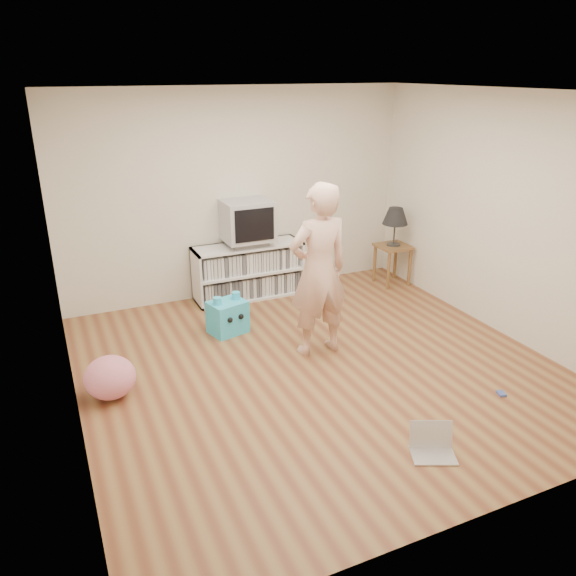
# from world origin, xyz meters

# --- Properties ---
(ground) EXTENTS (4.50, 4.50, 0.00)m
(ground) POSITION_xyz_m (0.00, 0.00, 0.00)
(ground) COLOR brown
(ground) RESTS_ON ground
(walls) EXTENTS (4.52, 4.52, 2.60)m
(walls) POSITION_xyz_m (0.00, 0.00, 1.30)
(walls) COLOR silver
(walls) RESTS_ON ground
(ceiling) EXTENTS (4.50, 4.50, 0.01)m
(ceiling) POSITION_xyz_m (0.00, 0.00, 2.60)
(ceiling) COLOR white
(ceiling) RESTS_ON walls
(media_unit) EXTENTS (1.40, 0.45, 0.70)m
(media_unit) POSITION_xyz_m (0.03, 2.04, 0.35)
(media_unit) COLOR white
(media_unit) RESTS_ON ground
(dvd_deck) EXTENTS (0.45, 0.35, 0.07)m
(dvd_deck) POSITION_xyz_m (0.03, 2.02, 0.73)
(dvd_deck) COLOR gray
(dvd_deck) RESTS_ON media_unit
(crt_tv) EXTENTS (0.60, 0.53, 0.50)m
(crt_tv) POSITION_xyz_m (0.03, 2.02, 1.02)
(crt_tv) COLOR #AAAAAF
(crt_tv) RESTS_ON dvd_deck
(side_table) EXTENTS (0.42, 0.42, 0.55)m
(side_table) POSITION_xyz_m (1.99, 1.65, 0.42)
(side_table) COLOR brown
(side_table) RESTS_ON ground
(table_lamp) EXTENTS (0.34, 0.34, 0.52)m
(table_lamp) POSITION_xyz_m (1.99, 1.65, 0.94)
(table_lamp) COLOR #333333
(table_lamp) RESTS_ON side_table
(person) EXTENTS (0.67, 0.45, 1.79)m
(person) POSITION_xyz_m (0.15, 0.29, 0.89)
(person) COLOR beige
(person) RESTS_ON ground
(laptop) EXTENTS (0.41, 0.38, 0.23)m
(laptop) POSITION_xyz_m (0.20, -1.57, 0.06)
(laptop) COLOR silver
(laptop) RESTS_ON ground
(playing_cards) EXTENTS (0.09, 0.10, 0.02)m
(playing_cards) POSITION_xyz_m (1.30, -1.16, 0.01)
(playing_cards) COLOR #3F56AA
(playing_cards) RESTS_ON ground
(plush_blue) EXTENTS (0.46, 0.40, 0.45)m
(plush_blue) POSITION_xyz_m (-0.56, 1.11, 0.19)
(plush_blue) COLOR #30C2F8
(plush_blue) RESTS_ON ground
(plush_pink) EXTENTS (0.54, 0.54, 0.39)m
(plush_pink) POSITION_xyz_m (-1.95, 0.27, 0.19)
(plush_pink) COLOR pink
(plush_pink) RESTS_ON ground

